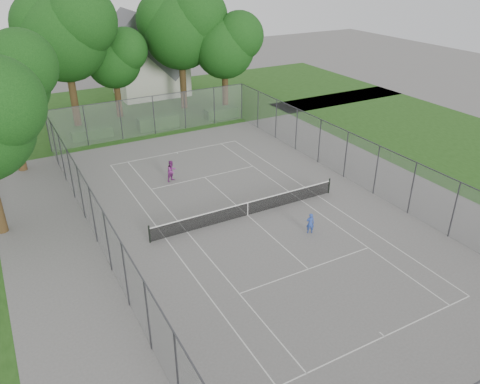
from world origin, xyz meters
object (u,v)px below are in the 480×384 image
house (150,61)px  woman_player (172,171)px  girl_player (310,223)px  tennis_net (248,208)px

house → woman_player: (-6.52, -22.90, -3.00)m
house → girl_player: (-2.04, -33.41, -3.14)m
house → tennis_net: bearing=-98.1°
tennis_net → house: bearing=81.9°
woman_player → house: bearing=50.9°
girl_player → woman_player: 11.42m
girl_player → woman_player: (-4.48, 10.51, 0.14)m
house → girl_player: size_ratio=7.30×
tennis_net → girl_player: size_ratio=9.99×
house → woman_player: 24.00m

